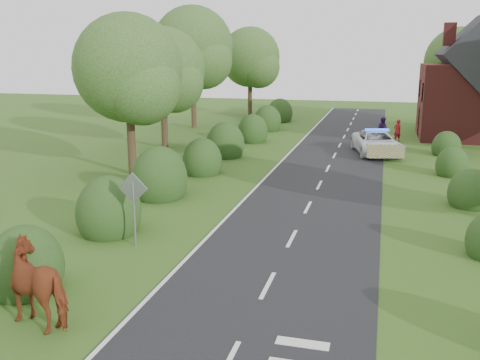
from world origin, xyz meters
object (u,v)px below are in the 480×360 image
(road_sign, at_px, (133,198))
(police_van, at_px, (376,143))
(cow, at_px, (44,288))
(pedestrian_purple, at_px, (382,129))
(pedestrian_red, at_px, (397,131))

(road_sign, xyz_separation_m, police_van, (7.50, 19.25, -0.91))
(cow, height_order, pedestrian_purple, pedestrian_purple)
(police_van, xyz_separation_m, pedestrian_purple, (0.32, 5.53, 0.13))
(cow, distance_m, pedestrian_red, 31.21)
(road_sign, xyz_separation_m, pedestrian_red, (8.88, 24.66, -0.84))
(road_sign, bearing_deg, police_van, 68.71)
(pedestrian_purple, bearing_deg, road_sign, 112.85)
(road_sign, bearing_deg, cow, -87.81)
(road_sign, relative_size, pedestrian_purple, 1.45)
(pedestrian_red, xyz_separation_m, pedestrian_purple, (-1.05, 0.12, 0.06))
(road_sign, bearing_deg, pedestrian_red, 70.20)
(cow, xyz_separation_m, pedestrian_purple, (7.62, 30.10, 0.03))
(cow, xyz_separation_m, pedestrian_red, (8.68, 29.98, -0.03))
(police_van, bearing_deg, cow, -119.59)
(road_sign, height_order, police_van, road_sign)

